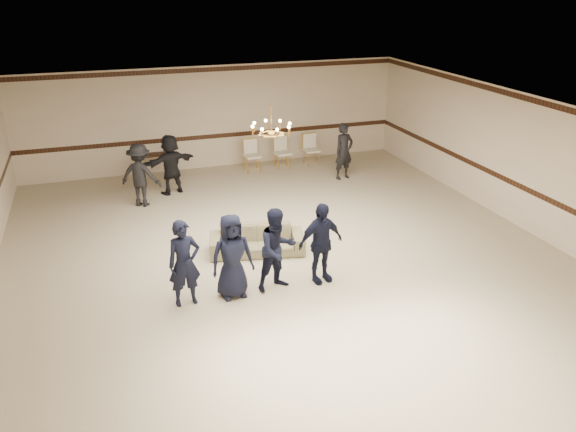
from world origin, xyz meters
name	(u,v)px	position (x,y,z in m)	size (l,w,h in m)	color
room	(286,190)	(0.00, 0.00, 1.60)	(12.01, 14.01, 3.21)	beige
chair_rail	(216,136)	(0.00, 6.99, 1.00)	(12.00, 0.02, 0.14)	#391D11
crown_molding	(213,69)	(0.00, 6.99, 3.08)	(12.00, 0.02, 0.14)	#391D11
chandelier	(271,119)	(0.00, 1.00, 2.88)	(0.94, 0.94, 0.89)	gold
boy_a	(184,263)	(-2.36, -1.12, 0.84)	(0.61, 0.40, 1.68)	black
boy_b	(232,256)	(-1.46, -1.12, 0.84)	(0.82, 0.53, 1.68)	black
boy_c	(277,249)	(-0.56, -1.12, 0.84)	(0.81, 0.63, 1.68)	black
boy_d	(321,243)	(0.34, -1.12, 0.84)	(0.98, 0.41, 1.68)	black
settee	(257,240)	(-0.51, 0.52, 0.30)	(2.08, 0.81, 0.61)	#776C4F
adult_left	(140,175)	(-2.63, 4.27, 0.85)	(1.10, 0.63, 1.70)	black
adult_mid	(171,164)	(-1.73, 4.97, 0.85)	(1.58, 0.50, 1.70)	black
adult_right	(344,151)	(3.37, 4.57, 0.85)	(0.62, 0.41, 1.70)	black
banquet_chair_left	(252,156)	(0.95, 6.15, 0.50)	(0.48, 0.48, 0.99)	beige
banquet_chair_mid	(282,153)	(1.95, 6.15, 0.50)	(0.48, 0.48, 0.99)	beige
banquet_chair_right	(312,150)	(2.95, 6.15, 0.50)	(0.48, 0.48, 0.99)	beige
console_table	(155,166)	(-2.05, 6.35, 0.39)	(0.94, 0.40, 0.79)	black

